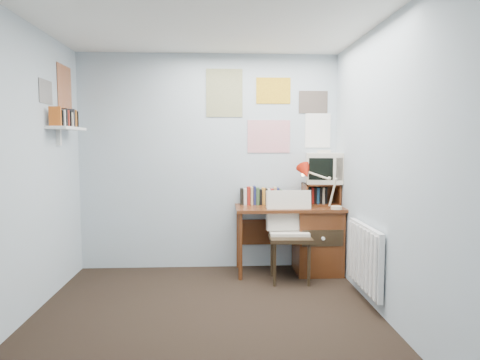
% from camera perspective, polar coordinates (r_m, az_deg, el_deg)
% --- Properties ---
extents(ground, '(3.50, 3.50, 0.00)m').
position_cam_1_polar(ground, '(3.58, -4.62, -19.37)').
color(ground, black).
rests_on(ground, ground).
extents(back_wall, '(3.00, 0.02, 2.50)m').
position_cam_1_polar(back_wall, '(5.02, -4.13, 2.39)').
color(back_wall, '#A4B3BB').
rests_on(back_wall, ground).
extents(left_wall, '(0.02, 3.50, 2.50)m').
position_cam_1_polar(left_wall, '(3.64, -29.07, 0.78)').
color(left_wall, '#A4B3BB').
rests_on(left_wall, ground).
extents(right_wall, '(0.02, 3.50, 2.50)m').
position_cam_1_polar(right_wall, '(3.56, 20.17, 1.02)').
color(right_wall, '#A4B3BB').
rests_on(right_wall, ground).
extents(ceiling, '(3.00, 3.50, 0.02)m').
position_cam_1_polar(ceiling, '(3.42, -4.94, 22.37)').
color(ceiling, white).
rests_on(ceiling, back_wall).
extents(desk, '(1.20, 0.55, 0.76)m').
position_cam_1_polar(desk, '(4.98, 9.59, -7.51)').
color(desk, '#592B14').
rests_on(desk, ground).
extents(desk_chair, '(0.50, 0.48, 0.93)m').
position_cam_1_polar(desk_chair, '(4.61, 6.69, -7.68)').
color(desk_chair, black).
rests_on(desk_chair, ground).
extents(desk_lamp, '(0.37, 0.33, 0.44)m').
position_cam_1_polar(desk_lamp, '(4.73, 12.79, -1.16)').
color(desk_lamp, red).
rests_on(desk_lamp, desk).
extents(tv_riser, '(0.40, 0.30, 0.25)m').
position_cam_1_polar(tv_riser, '(5.03, 10.72, -1.85)').
color(tv_riser, '#592B14').
rests_on(tv_riser, desk).
extents(crt_tv, '(0.46, 0.43, 0.38)m').
position_cam_1_polar(crt_tv, '(5.03, 11.12, 1.75)').
color(crt_tv, beige).
rests_on(crt_tv, tv_riser).
extents(book_row, '(0.60, 0.14, 0.22)m').
position_cam_1_polar(book_row, '(4.99, 3.48, -2.00)').
color(book_row, '#592B14').
rests_on(book_row, desk).
extents(radiator, '(0.09, 0.80, 0.60)m').
position_cam_1_polar(radiator, '(4.18, 16.32, -9.86)').
color(radiator, white).
rests_on(radiator, right_wall).
extents(wall_shelf, '(0.20, 0.62, 0.24)m').
position_cam_1_polar(wall_shelf, '(4.62, -22.10, 6.40)').
color(wall_shelf, white).
rests_on(wall_shelf, left_wall).
extents(posters_back, '(1.20, 0.01, 0.90)m').
position_cam_1_polar(posters_back, '(5.06, 3.88, 9.21)').
color(posters_back, white).
rests_on(posters_back, back_wall).
extents(posters_left, '(0.01, 0.70, 0.60)m').
position_cam_1_polar(posters_left, '(4.68, -23.36, 11.01)').
color(posters_left, white).
rests_on(posters_left, left_wall).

